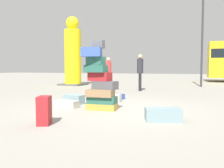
{
  "coord_description": "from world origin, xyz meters",
  "views": [
    {
      "loc": [
        2.34,
        -6.04,
        1.11
      ],
      "look_at": [
        -0.14,
        0.48,
        0.64
      ],
      "focal_mm": 37.89,
      "sensor_mm": 36.0,
      "label": 1
    }
  ],
  "objects_px": {
    "suitcase_cream_foreground_far": "(67,104)",
    "lamp_post": "(203,19)",
    "suitcase_maroon_right_side": "(44,110)",
    "suitcase_slate_behind_tower": "(74,99)",
    "person_bearded_onlooker": "(140,69)",
    "suitcase_cream_upright_blue": "(113,98)",
    "yellow_dummy_statue": "(73,55)",
    "suitcase_tower": "(100,83)",
    "person_tourist_with_camera": "(108,70)",
    "suitcase_navy_left_side": "(115,96)",
    "suitcase_slate_foreground_near": "(163,115)"
  },
  "relations": [
    {
      "from": "person_bearded_onlooker",
      "to": "yellow_dummy_statue",
      "type": "relative_size",
      "value": 0.4
    },
    {
      "from": "suitcase_cream_upright_blue",
      "to": "suitcase_cream_foreground_far",
      "type": "xyz_separation_m",
      "value": [
        -0.83,
        -1.5,
        -0.03
      ]
    },
    {
      "from": "suitcase_maroon_right_side",
      "to": "suitcase_slate_behind_tower",
      "type": "height_order",
      "value": "suitcase_maroon_right_side"
    },
    {
      "from": "suitcase_tower",
      "to": "yellow_dummy_statue",
      "type": "relative_size",
      "value": 0.42
    },
    {
      "from": "suitcase_maroon_right_side",
      "to": "yellow_dummy_statue",
      "type": "relative_size",
      "value": 0.13
    },
    {
      "from": "suitcase_tower",
      "to": "lamp_post",
      "type": "height_order",
      "value": "lamp_post"
    },
    {
      "from": "suitcase_slate_behind_tower",
      "to": "person_tourist_with_camera",
      "type": "relative_size",
      "value": 0.38
    },
    {
      "from": "suitcase_slate_foreground_near",
      "to": "person_bearded_onlooker",
      "type": "bearing_deg",
      "value": 88.72
    },
    {
      "from": "suitcase_slate_foreground_near",
      "to": "lamp_post",
      "type": "relative_size",
      "value": 0.12
    },
    {
      "from": "suitcase_slate_behind_tower",
      "to": "yellow_dummy_statue",
      "type": "bearing_deg",
      "value": 131.05
    },
    {
      "from": "suitcase_slate_behind_tower",
      "to": "person_tourist_with_camera",
      "type": "bearing_deg",
      "value": 110.87
    },
    {
      "from": "suitcase_tower",
      "to": "person_tourist_with_camera",
      "type": "xyz_separation_m",
      "value": [
        -2.11,
        5.95,
        0.28
      ]
    },
    {
      "from": "suitcase_cream_upright_blue",
      "to": "yellow_dummy_statue",
      "type": "relative_size",
      "value": 0.11
    },
    {
      "from": "suitcase_maroon_right_side",
      "to": "person_bearded_onlooker",
      "type": "xyz_separation_m",
      "value": [
        0.08,
        7.42,
        0.78
      ]
    },
    {
      "from": "suitcase_cream_foreground_far",
      "to": "lamp_post",
      "type": "xyz_separation_m",
      "value": [
        3.52,
        9.25,
        3.89
      ]
    },
    {
      "from": "suitcase_slate_behind_tower",
      "to": "lamp_post",
      "type": "height_order",
      "value": "lamp_post"
    },
    {
      "from": "suitcase_cream_foreground_far",
      "to": "lamp_post",
      "type": "height_order",
      "value": "lamp_post"
    },
    {
      "from": "suitcase_maroon_right_side",
      "to": "suitcase_navy_left_side",
      "type": "height_order",
      "value": "suitcase_maroon_right_side"
    },
    {
      "from": "yellow_dummy_statue",
      "to": "suitcase_maroon_right_side",
      "type": "bearing_deg",
      "value": -62.85
    },
    {
      "from": "suitcase_navy_left_side",
      "to": "yellow_dummy_statue",
      "type": "relative_size",
      "value": 0.15
    },
    {
      "from": "suitcase_tower",
      "to": "suitcase_navy_left_side",
      "type": "height_order",
      "value": "suitcase_tower"
    },
    {
      "from": "person_tourist_with_camera",
      "to": "suitcase_tower",
      "type": "bearing_deg",
      "value": -23.25
    },
    {
      "from": "suitcase_slate_behind_tower",
      "to": "lamp_post",
      "type": "xyz_separation_m",
      "value": [
        3.68,
        8.56,
        3.85
      ]
    },
    {
      "from": "suitcase_maroon_right_side",
      "to": "suitcase_cream_foreground_far",
      "type": "height_order",
      "value": "suitcase_maroon_right_side"
    },
    {
      "from": "yellow_dummy_statue",
      "to": "lamp_post",
      "type": "relative_size",
      "value": 0.72
    },
    {
      "from": "suitcase_maroon_right_side",
      "to": "suitcase_navy_left_side",
      "type": "distance_m",
      "value": 4.11
    },
    {
      "from": "suitcase_navy_left_side",
      "to": "person_bearded_onlooker",
      "type": "xyz_separation_m",
      "value": [
        0.1,
        3.32,
        0.97
      ]
    },
    {
      "from": "suitcase_tower",
      "to": "suitcase_cream_upright_blue",
      "type": "bearing_deg",
      "value": 96.52
    },
    {
      "from": "suitcase_navy_left_side",
      "to": "person_tourist_with_camera",
      "type": "distance_m",
      "value": 4.25
    },
    {
      "from": "suitcase_maroon_right_side",
      "to": "person_bearded_onlooker",
      "type": "bearing_deg",
      "value": 65.79
    },
    {
      "from": "person_tourist_with_camera",
      "to": "lamp_post",
      "type": "relative_size",
      "value": 0.27
    },
    {
      "from": "lamp_post",
      "to": "suitcase_cream_foreground_far",
      "type": "bearing_deg",
      "value": -110.82
    },
    {
      "from": "suitcase_tower",
      "to": "lamp_post",
      "type": "relative_size",
      "value": 0.31
    },
    {
      "from": "suitcase_slate_foreground_near",
      "to": "suitcase_slate_behind_tower",
      "type": "relative_size",
      "value": 1.15
    },
    {
      "from": "suitcase_navy_left_side",
      "to": "suitcase_slate_foreground_near",
      "type": "bearing_deg",
      "value": -30.69
    },
    {
      "from": "suitcase_cream_foreground_far",
      "to": "suitcase_navy_left_side",
      "type": "xyz_separation_m",
      "value": [
        0.62,
        2.22,
        -0.0
      ]
    },
    {
      "from": "person_bearded_onlooker",
      "to": "lamp_post",
      "type": "xyz_separation_m",
      "value": [
        2.79,
        3.71,
        2.93
      ]
    },
    {
      "from": "suitcase_tower",
      "to": "suitcase_slate_foreground_near",
      "type": "distance_m",
      "value": 2.02
    },
    {
      "from": "person_bearded_onlooker",
      "to": "person_tourist_with_camera",
      "type": "relative_size",
      "value": 1.06
    },
    {
      "from": "suitcase_cream_upright_blue",
      "to": "lamp_post",
      "type": "bearing_deg",
      "value": 67.95
    },
    {
      "from": "suitcase_slate_foreground_near",
      "to": "yellow_dummy_statue",
      "type": "bearing_deg",
      "value": 110.38
    },
    {
      "from": "suitcase_slate_behind_tower",
      "to": "yellow_dummy_statue",
      "type": "distance_m",
      "value": 8.39
    },
    {
      "from": "suitcase_cream_foreground_far",
      "to": "suitcase_tower",
      "type": "bearing_deg",
      "value": 7.28
    },
    {
      "from": "suitcase_slate_behind_tower",
      "to": "suitcase_cream_foreground_far",
      "type": "height_order",
      "value": "suitcase_slate_behind_tower"
    },
    {
      "from": "suitcase_tower",
      "to": "person_tourist_with_camera",
      "type": "distance_m",
      "value": 6.32
    },
    {
      "from": "suitcase_cream_foreground_far",
      "to": "person_tourist_with_camera",
      "type": "distance_m",
      "value": 6.16
    },
    {
      "from": "yellow_dummy_statue",
      "to": "lamp_post",
      "type": "height_order",
      "value": "lamp_post"
    },
    {
      "from": "person_bearded_onlooker",
      "to": "suitcase_maroon_right_side",
      "type": "bearing_deg",
      "value": -20.53
    },
    {
      "from": "suitcase_maroon_right_side",
      "to": "person_tourist_with_camera",
      "type": "xyz_separation_m",
      "value": [
        -1.76,
        7.87,
        0.72
      ]
    },
    {
      "from": "suitcase_tower",
      "to": "suitcase_maroon_right_side",
      "type": "distance_m",
      "value": 2.0
    }
  ]
}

